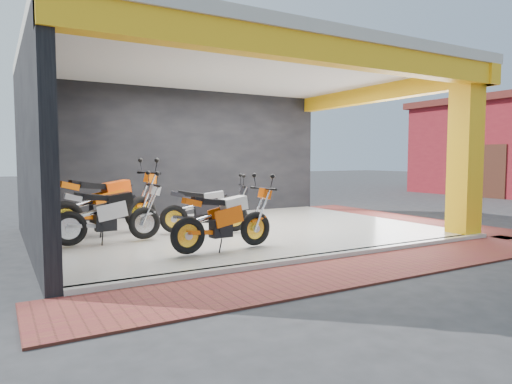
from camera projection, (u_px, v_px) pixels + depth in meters
ground at (293, 249)px, 8.26m from camera, size 80.00×80.00×0.00m
showroom_floor at (241, 231)px, 9.98m from camera, size 8.00×6.00×0.10m
showroom_ceiling at (241, 66)px, 9.72m from camera, size 8.40×6.40×0.20m
back_wall at (188, 154)px, 12.54m from camera, size 8.20×0.20×3.50m
left_wall at (30, 152)px, 7.82m from camera, size 0.20×6.20×3.50m
corner_column at (465, 153)px, 9.34m from camera, size 0.50×0.50×3.50m
header_beam_front at (330, 52)px, 7.15m from camera, size 8.40×0.30×0.40m
header_beam_right at (378, 94)px, 11.73m from camera, size 0.30×6.40×0.40m
floor_kerb at (329, 256)px, 7.37m from camera, size 8.00×0.20×0.10m
paver_front at (363, 269)px, 6.70m from camera, size 9.00×1.40×0.03m
paver_right at (397, 218)px, 12.37m from camera, size 1.40×7.00×0.03m
moto_hero at (255, 212)px, 7.89m from camera, size 2.04×0.89×1.22m
moto_row_a at (235, 205)px, 9.41m from camera, size 2.03×1.33×1.17m
moto_row_b at (144, 207)px, 8.50m from camera, size 2.04×0.77×1.24m
moto_row_c at (141, 197)px, 9.50m from camera, size 2.56×1.44×1.48m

